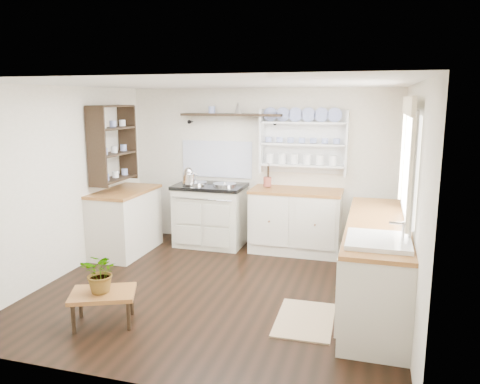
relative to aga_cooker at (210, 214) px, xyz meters
name	(u,v)px	position (x,y,z in m)	size (l,w,h in m)	color
floor	(220,289)	(0.67, -1.57, -0.46)	(4.00, 3.80, 0.01)	black
wall_back	(260,167)	(0.67, 0.33, 0.69)	(4.00, 0.02, 2.30)	beige
wall_right	(411,202)	(2.67, -1.57, 0.69)	(0.02, 3.80, 2.30)	beige
wall_left	(63,182)	(-1.33, -1.57, 0.69)	(0.02, 3.80, 2.30)	beige
ceiling	(218,84)	(0.67, -1.57, 1.84)	(4.00, 3.80, 0.01)	white
window	(408,158)	(2.62, -1.42, 1.10)	(0.08, 1.55, 1.22)	white
aga_cooker	(210,214)	(0.00, 0.00, 0.00)	(1.02, 0.71, 0.94)	beige
back_cabinets	(296,220)	(1.27, 0.03, 0.00)	(1.27, 0.63, 0.90)	beige
right_cabinets	(376,262)	(2.37, -1.47, 0.00)	(0.62, 2.43, 0.90)	beige
belfast_sink	(378,254)	(2.37, -2.22, 0.34)	(0.55, 0.60, 0.45)	white
left_cabinets	(126,221)	(-1.03, -0.67, 0.00)	(0.62, 1.13, 0.90)	beige
plate_rack	(304,141)	(1.32, 0.29, 1.09)	(1.20, 0.22, 0.90)	white
high_shelf	(232,116)	(0.27, 0.21, 1.44)	(1.50, 0.29, 0.16)	black
left_shelving	(113,143)	(-1.17, -0.67, 1.09)	(0.28, 0.80, 1.05)	black
kettle	(189,176)	(-0.28, -0.12, 0.58)	(0.19, 0.19, 0.24)	silver
utensil_crock	(267,182)	(0.84, 0.11, 0.51)	(0.12, 0.12, 0.13)	brown
center_table	(103,296)	(-0.14, -2.67, -0.18)	(0.72, 0.63, 0.33)	brown
potted_plant	(102,272)	(-0.14, -2.67, 0.06)	(0.36, 0.31, 0.40)	#3F7233
floor_rug	(305,320)	(1.73, -2.07, -0.46)	(0.55, 0.85, 0.02)	#7D6148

